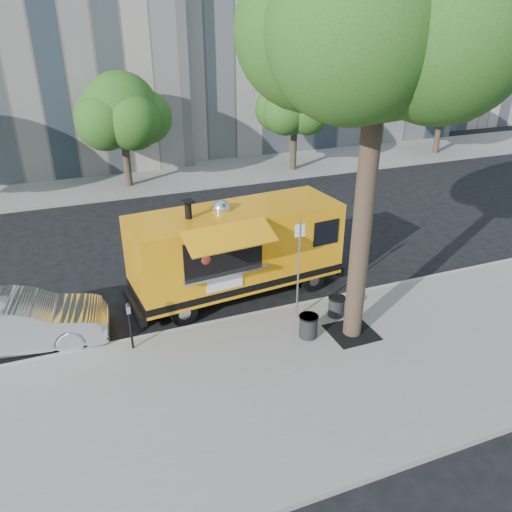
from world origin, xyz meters
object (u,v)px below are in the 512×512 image
(far_tree_c, at_px, (295,103))
(trash_bin_right, at_px, (308,326))
(trash_bin_left, at_px, (336,306))
(far_tree_b, at_px, (121,111))
(far_tree_d, at_px, (445,90))
(food_truck, at_px, (236,249))
(street_tree, at_px, (384,7))
(sedan, at_px, (18,323))
(parking_meter, at_px, (130,321))
(sign_post, at_px, (299,263))

(far_tree_c, bearing_deg, trash_bin_right, -113.79)
(trash_bin_left, bearing_deg, far_tree_b, 104.00)
(far_tree_d, height_order, food_truck, far_tree_d)
(street_tree, bearing_deg, far_tree_b, 103.08)
(street_tree, xyz_separation_m, sedan, (-8.25, 2.80, -7.28))
(far_tree_b, bearing_deg, parking_meter, -98.10)
(far_tree_b, bearing_deg, trash_bin_right, -80.95)
(far_tree_d, height_order, trash_bin_left, far_tree_d)
(far_tree_c, xyz_separation_m, sedan, (-13.65, -12.40, -2.99))
(far_tree_d, relative_size, sign_post, 1.88)
(far_tree_d, relative_size, trash_bin_right, 8.97)
(parking_meter, relative_size, food_truck, 0.20)
(far_tree_c, xyz_separation_m, trash_bin_left, (-5.37, -14.27, -3.25))
(far_tree_c, distance_m, food_truck, 14.17)
(street_tree, bearing_deg, far_tree_d, 45.00)
(sign_post, bearing_deg, far_tree_c, 65.19)
(street_tree, distance_m, far_tree_b, 16.45)
(parking_meter, relative_size, trash_bin_right, 2.12)
(sign_post, bearing_deg, far_tree_b, 100.15)
(sign_post, xyz_separation_m, sedan, (-7.20, 1.55, -1.12))
(food_truck, bearing_deg, far_tree_c, 52.21)
(sign_post, distance_m, sedan, 7.45)
(street_tree, relative_size, far_tree_b, 1.87)
(far_tree_c, bearing_deg, sedan, -137.75)
(street_tree, relative_size, food_truck, 1.51)
(sedan, height_order, trash_bin_right, sedan)
(street_tree, relative_size, trash_bin_right, 16.33)
(far_tree_c, distance_m, trash_bin_left, 15.59)
(far_tree_b, height_order, far_tree_c, far_tree_b)
(parking_meter, distance_m, trash_bin_right, 4.60)
(far_tree_c, relative_size, trash_bin_left, 8.87)
(street_tree, bearing_deg, sign_post, 130.03)
(street_tree, height_order, trash_bin_left, street_tree)
(far_tree_b, xyz_separation_m, sign_post, (2.55, -14.25, -1.98))
(far_tree_d, relative_size, sedan, 1.27)
(sign_post, xyz_separation_m, parking_meter, (-4.55, 0.20, -0.87))
(far_tree_b, relative_size, sedan, 1.24)
(street_tree, bearing_deg, trash_bin_left, 87.91)
(far_tree_b, height_order, food_truck, far_tree_b)
(far_tree_b, relative_size, far_tree_d, 0.97)
(trash_bin_left, bearing_deg, sedan, 167.26)
(far_tree_c, relative_size, far_tree_d, 0.92)
(sedan, relative_size, trash_bin_left, 7.54)
(sign_post, bearing_deg, parking_meter, 177.48)
(sign_post, height_order, trash_bin_right, sign_post)
(far_tree_b, distance_m, trash_bin_right, 15.77)
(street_tree, bearing_deg, food_truck, 121.87)
(street_tree, distance_m, far_tree_d, 22.17)
(far_tree_b, height_order, trash_bin_right, far_tree_b)
(sign_post, relative_size, sedan, 0.68)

